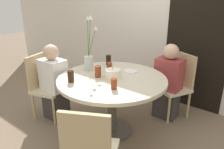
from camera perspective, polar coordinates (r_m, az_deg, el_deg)
ground_plane at (r=2.90m, az=0.00°, el=-14.32°), size 16.00×16.00×0.00m
wall_back at (r=3.52m, az=13.69°, el=14.10°), size 8.00×0.05×2.60m
doorway_panel at (r=3.34m, az=21.28°, el=8.21°), size 0.90×0.01×2.05m
dining_table at (r=2.60m, az=0.00°, el=-3.33°), size 1.29×1.29×0.73m
chair_near_front at (r=3.17m, az=16.68°, el=-1.89°), size 0.54×0.54×0.89m
chair_right_flank at (r=3.14m, az=-17.19°, el=-2.17°), size 0.49×0.49×0.89m
birthday_cake at (r=2.52m, az=0.19°, el=0.14°), size 0.18×0.18×0.15m
flower_vase at (r=2.78m, az=-6.00°, el=4.35°), size 0.13×0.18×0.69m
side_plate at (r=2.77m, az=4.83°, el=0.92°), size 0.17×0.17×0.01m
drink_glass_0 at (r=2.57m, az=-3.70°, el=0.78°), size 0.07×0.07×0.13m
drink_glass_1 at (r=3.00m, az=-0.92°, el=3.81°), size 0.07×0.07×0.14m
drink_glass_2 at (r=2.24m, az=0.52°, el=-2.40°), size 0.07×0.07×0.11m
drink_glass_3 at (r=2.46m, az=-10.73°, el=-0.47°), size 0.07×0.07×0.13m
drink_glass_4 at (r=2.72m, az=-0.68°, el=1.88°), size 0.06×0.06×0.12m
person_woman at (r=3.08m, az=14.42°, el=-2.46°), size 0.34×0.24×1.05m
person_guest at (r=3.05m, az=-14.85°, el=-2.70°), size 0.34×0.24×1.05m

